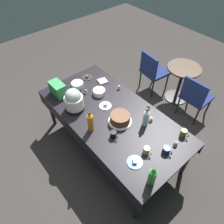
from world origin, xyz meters
name	(u,v)px	position (x,y,z in m)	size (l,w,h in m)	color
ground	(112,145)	(0.00, 0.00, 0.00)	(9.00, 9.00, 0.00)	#383330
potluck_table	(112,117)	(0.00, 0.00, 0.69)	(2.20, 1.10, 0.75)	black
frosted_layer_cake	(120,118)	(0.16, 0.00, 0.81)	(0.32, 0.32, 0.13)	silver
slow_cooker	(74,100)	(-0.42, -0.32, 0.91)	(0.27, 0.27, 0.34)	black
glass_salad_bowl	(77,85)	(-0.80, -0.02, 0.79)	(0.19, 0.19, 0.08)	#B2C6BC
ceramic_snack_bowl	(99,92)	(-0.45, 0.13, 0.79)	(0.18, 0.18, 0.08)	silver
dessert_plate_charcoal	(87,77)	(-0.89, 0.22, 0.76)	(0.18, 0.18, 0.04)	#2D2D33
dessert_plate_cobalt	(135,162)	(0.72, -0.28, 0.76)	(0.18, 0.18, 0.04)	#2D4CB2
dessert_plate_white	(105,105)	(-0.19, 0.04, 0.76)	(0.18, 0.18, 0.06)	white
cupcake_lemon	(148,107)	(0.25, 0.46, 0.78)	(0.05, 0.05, 0.07)	beige
cupcake_cocoa	(86,91)	(-0.60, -0.01, 0.78)	(0.05, 0.05, 0.07)	beige
cupcake_berry	(176,144)	(0.88, 0.26, 0.78)	(0.05, 0.05, 0.07)	beige
cupcake_rose	(151,119)	(0.42, 0.32, 0.78)	(0.05, 0.05, 0.07)	beige
cupcake_vanilla	(119,87)	(-0.34, 0.43, 0.78)	(0.05, 0.05, 0.07)	beige
soda_bottle_orange_juice	(90,122)	(0.02, -0.37, 0.90)	(0.08, 0.08, 0.32)	orange
soda_bottle_water	(146,118)	(0.41, 0.21, 0.88)	(0.07, 0.07, 0.29)	silver
soda_bottle_lime_soda	(152,176)	(1.00, -0.32, 0.89)	(0.08, 0.08, 0.29)	green
coffee_mug_tan	(147,150)	(0.72, -0.09, 0.80)	(0.12, 0.08, 0.09)	tan
coffee_mug_olive	(184,133)	(0.84, 0.45, 0.80)	(0.12, 0.08, 0.10)	olive
coffee_mug_black	(114,134)	(0.30, -0.23, 0.80)	(0.12, 0.08, 0.09)	black
coffee_mug_navy	(167,150)	(0.86, 0.10, 0.79)	(0.13, 0.09, 0.08)	navy
soda_carton	(58,89)	(-0.84, -0.34, 0.85)	(0.26, 0.16, 0.20)	#338C4C
paper_napkin_stack	(103,81)	(-0.64, 0.35, 0.76)	(0.14, 0.14, 0.02)	pink
maroon_chair_left	(153,70)	(-0.56, 1.50, 0.49)	(0.49, 0.49, 0.85)	navy
maroon_chair_right	(195,96)	(0.40, 1.50, 0.49)	(0.45, 0.45, 0.85)	navy
round_cafe_table	(182,78)	(-0.05, 1.73, 0.50)	(0.60, 0.60, 0.72)	#473323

